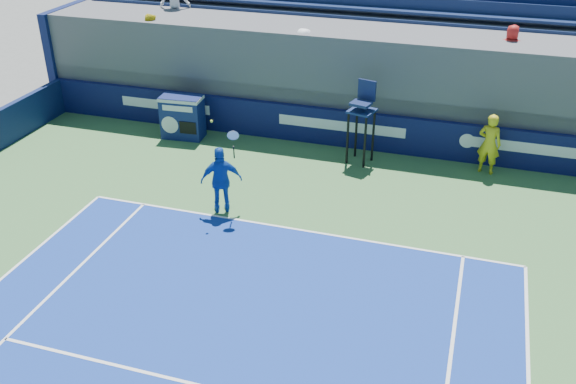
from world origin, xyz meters
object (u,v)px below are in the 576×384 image
(umpire_chair, at_px, (362,114))
(tennis_player, at_px, (221,180))
(ball_person, at_px, (489,144))
(match_clock, at_px, (182,116))

(umpire_chair, bearing_deg, tennis_player, -125.12)
(ball_person, xyz_separation_m, tennis_player, (-6.40, -4.33, 0.00))
(match_clock, xyz_separation_m, umpire_chair, (5.82, -0.09, 0.79))
(ball_person, distance_m, umpire_chair, 3.69)
(tennis_player, bearing_deg, umpire_chair, 54.88)
(ball_person, bearing_deg, tennis_player, 46.98)
(ball_person, relative_size, match_clock, 1.28)
(umpire_chair, height_order, tennis_player, tennis_player)
(tennis_player, bearing_deg, ball_person, 34.07)
(ball_person, bearing_deg, umpire_chair, 18.79)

